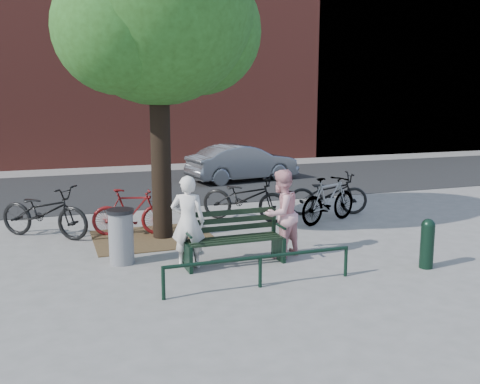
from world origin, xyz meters
name	(u,v)px	position (x,y,z in m)	size (l,w,h in m)	color
ground	(234,264)	(0.00, 0.00, 0.00)	(90.00, 90.00, 0.00)	gray
dirt_pit	(153,238)	(-1.00, 2.20, 0.01)	(2.40, 2.00, 0.02)	brown
road	(147,187)	(0.00, 8.50, 0.01)	(40.00, 7.00, 0.01)	black
townhouse_row	(116,17)	(0.17, 16.00, 6.25)	(45.00, 4.00, 14.00)	brown
park_bench	(233,237)	(0.00, 0.08, 0.48)	(1.74, 0.54, 0.97)	black
guard_railing	(260,262)	(0.00, -1.20, 0.40)	(3.06, 0.06, 0.51)	black
street_tree	(160,16)	(-0.75, 2.20, 4.42)	(4.20, 3.80, 6.50)	black
person_left	(188,222)	(-0.78, 0.15, 0.79)	(0.58, 0.38, 1.59)	silver
person_right	(281,214)	(0.95, 0.15, 0.80)	(0.78, 0.61, 1.60)	pink
bollard	(427,242)	(3.02, -1.29, 0.46)	(0.23, 0.23, 0.86)	black
litter_bin	(121,236)	(-1.83, 0.73, 0.49)	(0.47, 0.47, 0.97)	gray
bicycle_a	(44,212)	(-3.09, 3.02, 0.54)	(0.72, 2.07, 1.09)	black
bicycle_b	(132,212)	(-1.37, 2.58, 0.50)	(0.47, 1.66, 0.99)	#5B0D0E
bicycle_c	(245,198)	(1.33, 3.04, 0.55)	(0.73, 2.10, 1.10)	black
bicycle_d	(329,200)	(3.07, 2.20, 0.54)	(0.51, 1.79, 1.08)	gray
bicycle_e	(328,194)	(3.48, 2.96, 0.52)	(0.69, 1.98, 1.04)	black
parked_car	(243,163)	(3.31, 8.61, 0.63)	(1.33, 3.81, 1.26)	slate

